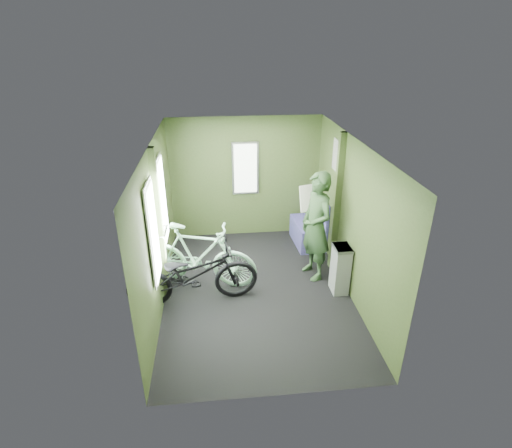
{
  "coord_description": "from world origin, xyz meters",
  "views": [
    {
      "loc": [
        -0.55,
        -5.11,
        3.61
      ],
      "look_at": [
        0.0,
        0.1,
        1.1
      ],
      "focal_mm": 28.0,
      "sensor_mm": 36.0,
      "label": 1
    }
  ],
  "objects_px": {
    "bench_seat": "(309,230)",
    "waste_box": "(340,269)",
    "bicycle_black": "(195,302)",
    "passenger": "(316,226)",
    "bicycle_mint": "(201,285)"
  },
  "relations": [
    {
      "from": "passenger",
      "to": "waste_box",
      "type": "bearing_deg",
      "value": 13.75
    },
    {
      "from": "bicycle_black",
      "to": "bench_seat",
      "type": "xyz_separation_m",
      "value": [
        2.09,
        1.65,
        0.27
      ]
    },
    {
      "from": "bicycle_black",
      "to": "bench_seat",
      "type": "relative_size",
      "value": 2.05
    },
    {
      "from": "bicycle_mint",
      "to": "waste_box",
      "type": "distance_m",
      "value": 2.19
    },
    {
      "from": "bicycle_black",
      "to": "passenger",
      "type": "height_order",
      "value": "passenger"
    },
    {
      "from": "waste_box",
      "to": "bench_seat",
      "type": "relative_size",
      "value": 0.84
    },
    {
      "from": "passenger",
      "to": "waste_box",
      "type": "relative_size",
      "value": 2.28
    },
    {
      "from": "waste_box",
      "to": "bicycle_mint",
      "type": "bearing_deg",
      "value": 170.19
    },
    {
      "from": "passenger",
      "to": "bench_seat",
      "type": "distance_m",
      "value": 1.27
    },
    {
      "from": "bicycle_mint",
      "to": "bench_seat",
      "type": "bearing_deg",
      "value": -42.02
    },
    {
      "from": "bench_seat",
      "to": "waste_box",
      "type": "bearing_deg",
      "value": -89.34
    },
    {
      "from": "passenger",
      "to": "bicycle_mint",
      "type": "bearing_deg",
      "value": -103.49
    },
    {
      "from": "bicycle_black",
      "to": "waste_box",
      "type": "xyz_separation_m",
      "value": [
        2.2,
        0.08,
        0.39
      ]
    },
    {
      "from": "bicycle_black",
      "to": "waste_box",
      "type": "bearing_deg",
      "value": -94.59
    },
    {
      "from": "bicycle_mint",
      "to": "bench_seat",
      "type": "height_order",
      "value": "bench_seat"
    }
  ]
}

